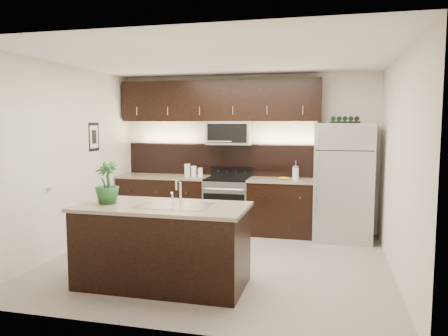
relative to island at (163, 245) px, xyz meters
name	(u,v)px	position (x,y,z in m)	size (l,w,h in m)	color
ground	(217,262)	(0.41, 0.94, -0.47)	(4.50, 4.50, 0.00)	gray
room_walls	(208,137)	(0.29, 0.90, 1.22)	(4.52, 4.02, 2.71)	silver
counter_run	(217,204)	(-0.05, 2.63, 0.00)	(3.51, 0.65, 0.94)	black
upper_fixtures	(220,107)	(-0.02, 2.78, 1.67)	(3.49, 0.40, 1.66)	black
island	(163,245)	(0.00, 0.00, 0.00)	(1.96, 0.96, 0.94)	black
sink_faucet	(175,204)	(0.15, 0.01, 0.48)	(0.84, 0.50, 0.28)	silver
refrigerator	(343,182)	(2.06, 2.57, 0.46)	(0.90, 0.81, 1.87)	#B2B2B7
wine_rack	(345,120)	(2.06, 2.57, 1.45)	(0.46, 0.29, 0.11)	black
plant	(107,183)	(-0.66, -0.06, 0.71)	(0.27, 0.27, 0.49)	#205122
canisters	(192,171)	(-0.47, 2.58, 0.57)	(0.33, 0.10, 0.22)	silver
french_press	(296,173)	(1.31, 2.58, 0.58)	(0.11, 0.11, 0.31)	silver
bananas	(281,178)	(1.08, 2.55, 0.49)	(0.16, 0.13, 0.05)	gold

